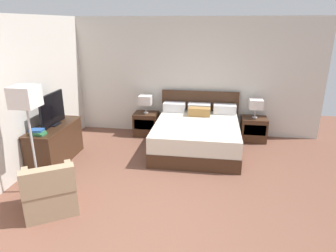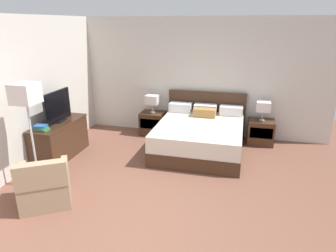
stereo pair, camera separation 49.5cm
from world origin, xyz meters
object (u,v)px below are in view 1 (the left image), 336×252
(dresser, at_px, (55,143))
(floor_lamp, at_px, (26,103))
(nightstand_right, at_px, (254,129))
(book_small_top, at_px, (37,130))
(table_lamp_right, at_px, (256,104))
(book_red_cover, at_px, (38,134))
(table_lamp_left, at_px, (146,100))
(tv, at_px, (52,110))
(book_blue_cover, at_px, (38,132))
(nightstand_left, at_px, (146,124))
(bed, at_px, (197,134))
(armchair_by_window, at_px, (50,192))

(dresser, distance_m, floor_lamp, 1.55)
(nightstand_right, height_order, book_small_top, book_small_top)
(table_lamp_right, relative_size, book_red_cover, 1.67)
(table_lamp_left, height_order, tv, tv)
(table_lamp_left, xyz_separation_m, table_lamp_right, (2.47, 0.00, 0.00))
(nightstand_right, xyz_separation_m, book_small_top, (-3.88, -2.17, 0.53))
(table_lamp_left, bearing_deg, nightstand_right, -0.03)
(table_lamp_left, relative_size, tv, 0.52)
(table_lamp_right, height_order, book_small_top, table_lamp_right)
(dresser, distance_m, book_blue_cover, 0.63)
(table_lamp_right, height_order, book_blue_cover, table_lamp_right)
(table_lamp_left, bearing_deg, book_red_cover, -122.65)
(table_lamp_left, bearing_deg, nightstand_left, -90.00)
(table_lamp_right, height_order, dresser, table_lamp_right)
(table_lamp_left, bearing_deg, book_small_top, -122.94)
(tv, bearing_deg, table_lamp_right, 22.94)
(dresser, xyz_separation_m, floor_lamp, (0.28, -1.09, 1.07))
(book_blue_cover, height_order, floor_lamp, floor_lamp)
(nightstand_left, height_order, dresser, dresser)
(bed, xyz_separation_m, armchair_by_window, (-1.90, -2.51, -0.04))
(table_lamp_right, xyz_separation_m, tv, (-3.86, -1.63, 0.17))
(book_red_cover, bearing_deg, bed, 29.37)
(dresser, height_order, tv, tv)
(table_lamp_left, height_order, book_red_cover, table_lamp_left)
(nightstand_left, distance_m, book_red_cover, 2.62)
(bed, distance_m, armchair_by_window, 3.14)
(nightstand_right, bearing_deg, floor_lamp, -142.36)
(table_lamp_right, bearing_deg, tv, -157.06)
(table_lamp_left, distance_m, tv, 2.15)
(table_lamp_left, height_order, table_lamp_right, same)
(book_blue_cover, xyz_separation_m, armchair_by_window, (0.73, -1.03, -0.48))
(book_red_cover, relative_size, book_blue_cover, 1.10)
(nightstand_left, bearing_deg, table_lamp_right, 0.03)
(table_lamp_right, xyz_separation_m, dresser, (-3.86, -1.68, -0.47))
(bed, relative_size, book_small_top, 9.48)
(armchair_by_window, bearing_deg, dresser, 115.62)
(table_lamp_left, xyz_separation_m, book_red_cover, (-1.39, -2.17, -0.11))
(table_lamp_right, xyz_separation_m, book_red_cover, (-3.87, -2.17, -0.11))
(bed, bearing_deg, table_lamp_right, 29.21)
(table_lamp_right, relative_size, book_blue_cover, 1.84)
(dresser, relative_size, book_red_cover, 5.22)
(dresser, height_order, armchair_by_window, armchair_by_window)
(dresser, bearing_deg, table_lamp_right, 23.48)
(book_small_top, bearing_deg, armchair_by_window, -54.05)
(bed, bearing_deg, book_red_cover, -150.63)
(nightstand_left, xyz_separation_m, book_small_top, (-1.41, -2.17, 0.53))
(book_red_cover, bearing_deg, table_lamp_left, 57.35)
(nightstand_left, height_order, book_red_cover, book_red_cover)
(table_lamp_right, xyz_separation_m, book_small_top, (-3.88, -2.17, -0.04))
(tv, height_order, book_blue_cover, tv)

